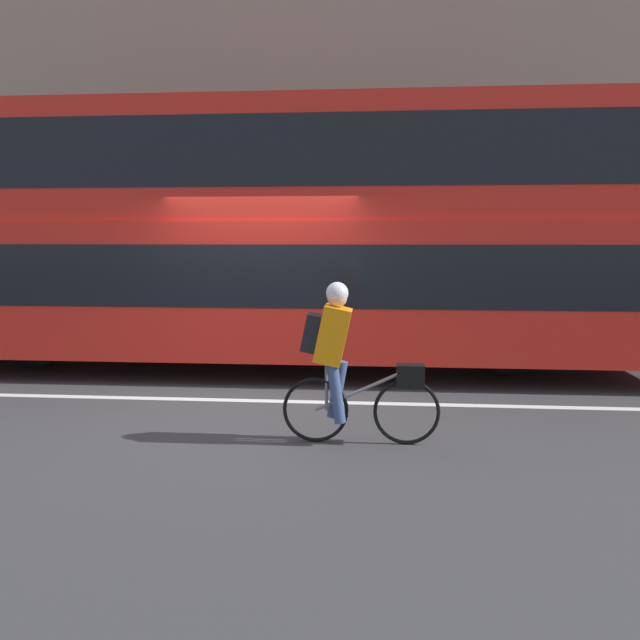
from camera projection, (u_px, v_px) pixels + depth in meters
name	position (u px, v px, depth m)	size (l,w,h in m)	color
ground_plane	(252.00, 402.00, 7.54)	(80.00, 80.00, 0.00)	#38383A
road_center_line	(253.00, 401.00, 7.60)	(50.00, 0.14, 0.01)	silver
sidewalk_curb	(301.00, 333.00, 12.64)	(60.00, 1.66, 0.12)	#A8A399
building_facade	(305.00, 92.00, 12.96)	(60.00, 0.30, 9.96)	gray
bus	(265.00, 228.00, 9.20)	(11.62, 2.56, 3.80)	black
cyclist_on_bike	(344.00, 357.00, 5.94)	(1.52, 0.32, 1.56)	black
street_sign_post	(287.00, 256.00, 12.37)	(0.36, 0.09, 2.69)	#59595B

